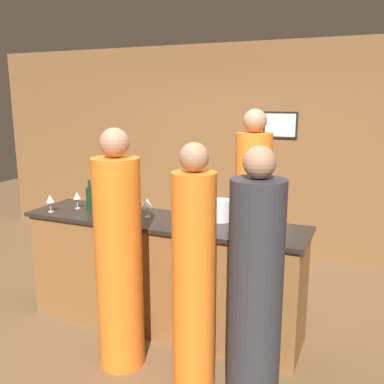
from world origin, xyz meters
name	(u,v)px	position (x,y,z in m)	size (l,w,h in m)	color
ground_plane	(164,324)	(0.00, 0.00, 0.00)	(14.00, 14.00, 0.00)	brown
back_wall	(239,150)	(0.00, 2.31, 1.40)	(8.00, 0.08, 2.80)	brown
bar_counter	(163,273)	(0.00, 0.00, 0.52)	(2.59, 0.63, 1.03)	brown
bartender	(252,217)	(0.62, 0.74, 0.93)	(0.35, 0.35, 1.99)	orange
guest_0	(194,282)	(0.63, -0.76, 0.85)	(0.30, 0.30, 1.81)	orange
guest_1	(119,260)	(-0.04, -0.65, 0.87)	(0.36, 0.36, 1.88)	orange
guest_2	(255,290)	(1.04, -0.67, 0.83)	(0.37, 0.37, 1.80)	#2D2D33
wine_bottle_0	(90,198)	(-0.78, 0.01, 1.15)	(0.07, 0.07, 0.30)	black
wine_bottle_1	(187,203)	(0.14, 0.23, 1.14)	(0.07, 0.07, 0.29)	black
ice_bucket	(221,210)	(0.50, 0.16, 1.13)	(0.19, 0.19, 0.19)	silver
wine_glass_0	(147,203)	(-0.15, 0.02, 1.16)	(0.08, 0.08, 0.17)	silver
wine_glass_1	(77,196)	(-0.93, 0.02, 1.15)	(0.08, 0.08, 0.16)	silver
wine_glass_2	(262,225)	(0.96, -0.21, 1.15)	(0.07, 0.07, 0.16)	silver
wine_glass_3	(121,205)	(-0.34, -0.13, 1.16)	(0.06, 0.06, 0.16)	silver
wine_glass_4	(50,199)	(-1.09, -0.19, 1.16)	(0.08, 0.08, 0.16)	silver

